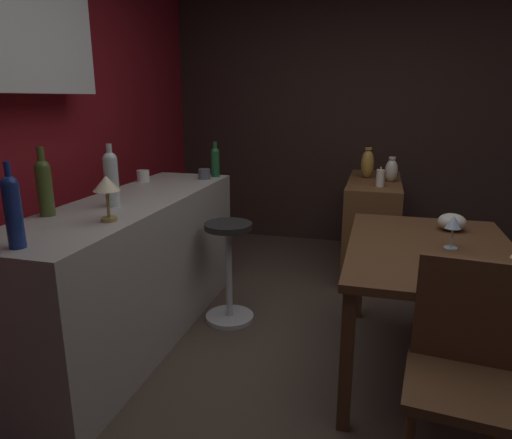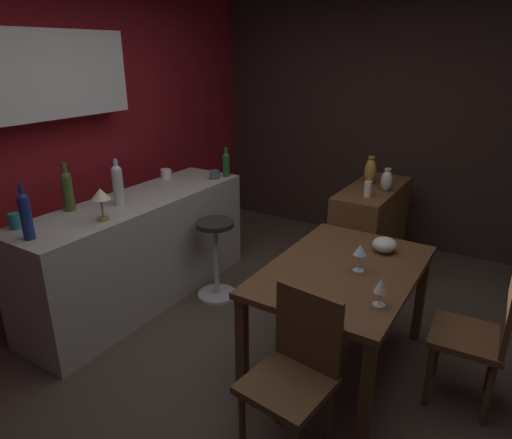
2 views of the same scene
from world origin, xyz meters
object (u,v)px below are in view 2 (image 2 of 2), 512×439
(sideboard_cabinet, at_px, (370,228))
(vase_ceramic_ivory, at_px, (387,180))
(wine_bottle_green, at_px, (226,163))
(cup_white, at_px, (166,173))
(cup_teal, at_px, (15,221))
(chair_by_doorway, at_px, (480,335))
(bar_stool, at_px, (216,257))
(wine_bottle_olive, at_px, (67,189))
(pillar_candle_tall, at_px, (368,189))
(wine_glass_left, at_px, (381,286))
(wine_bottle_clear, at_px, (118,183))
(cup_slate, at_px, (215,175))
(wine_glass_right, at_px, (360,251))
(chair_near_window, at_px, (294,371))
(counter_lamp, at_px, (101,196))
(fruit_bowl, at_px, (384,245))
(dining_table, at_px, (343,280))
(vase_brass, at_px, (370,171))
(wine_bottle_cobalt, at_px, (26,214))

(sideboard_cabinet, bearing_deg, vase_ceramic_ivory, -114.83)
(wine_bottle_green, xyz_separation_m, cup_white, (-0.34, 0.45, -0.09))
(cup_teal, bearing_deg, chair_by_doorway, -69.95)
(bar_stool, bearing_deg, wine_bottle_green, 26.73)
(wine_bottle_olive, bearing_deg, bar_stool, -42.79)
(pillar_candle_tall, bearing_deg, wine_glass_left, -158.86)
(wine_bottle_clear, xyz_separation_m, cup_white, (0.77, 0.23, -0.13))
(wine_bottle_olive, distance_m, cup_slate, 1.34)
(sideboard_cabinet, relative_size, wine_bottle_clear, 3.07)
(wine_glass_right, relative_size, vase_ceramic_ivory, 0.84)
(chair_near_window, height_order, cup_white, cup_white)
(wine_bottle_green, bearing_deg, counter_lamp, 177.83)
(cup_teal, height_order, counter_lamp, counter_lamp)
(wine_glass_left, relative_size, fruit_bowl, 0.98)
(counter_lamp, height_order, vase_ceramic_ivory, counter_lamp)
(fruit_bowl, height_order, cup_slate, cup_slate)
(chair_by_doorway, distance_m, fruit_bowl, 0.79)
(wine_glass_right, xyz_separation_m, wine_bottle_olive, (-0.50, 2.07, 0.19))
(wine_bottle_clear, distance_m, pillar_candle_tall, 2.09)
(wine_bottle_green, height_order, cup_slate, wine_bottle_green)
(wine_glass_right, bearing_deg, chair_near_window, 177.36)
(wine_glass_right, height_order, vase_ceramic_ivory, vase_ceramic_ivory)
(fruit_bowl, bearing_deg, dining_table, 158.96)
(counter_lamp, bearing_deg, vase_brass, -29.17)
(chair_by_doorway, relative_size, cup_teal, 7.61)
(wine_bottle_green, bearing_deg, vase_brass, -57.35)
(cup_teal, bearing_deg, fruit_bowl, -58.76)
(chair_near_window, relative_size, vase_ceramic_ivory, 4.33)
(wine_glass_left, distance_m, wine_bottle_green, 2.25)
(fruit_bowl, xyz_separation_m, vase_brass, (1.28, 0.54, 0.16))
(counter_lamp, bearing_deg, sideboard_cabinet, -31.64)
(chair_by_doorway, height_order, vase_brass, vase_brass)
(wine_glass_left, height_order, counter_lamp, counter_lamp)
(cup_slate, xyz_separation_m, counter_lamp, (-1.29, 0.01, 0.14))
(wine_bottle_clear, distance_m, cup_teal, 0.75)
(wine_glass_left, distance_m, wine_bottle_clear, 2.11)
(wine_bottle_clear, bearing_deg, cup_white, 16.60)
(wine_bottle_olive, relative_size, wine_bottle_cobalt, 1.01)
(fruit_bowl, distance_m, cup_white, 2.15)
(chair_by_doorway, height_order, wine_glass_right, wine_glass_right)
(chair_by_doorway, relative_size, wine_glass_left, 5.30)
(sideboard_cabinet, distance_m, wine_bottle_cobalt, 2.98)
(wine_bottle_cobalt, relative_size, vase_ceramic_ivory, 1.72)
(wine_bottle_green, bearing_deg, pillar_candle_tall, -74.82)
(dining_table, bearing_deg, chair_near_window, -175.72)
(sideboard_cabinet, bearing_deg, cup_white, 120.82)
(wine_bottle_cobalt, bearing_deg, wine_bottle_olive, 27.06)
(chair_near_window, bearing_deg, vase_ceramic_ivory, 6.36)
(cup_teal, bearing_deg, wine_glass_left, -75.53)
(sideboard_cabinet, xyz_separation_m, bar_stool, (-1.26, 0.92, -0.04))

